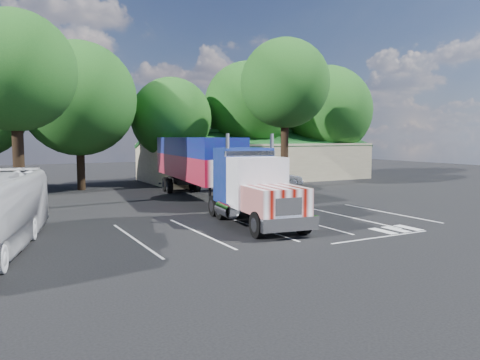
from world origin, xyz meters
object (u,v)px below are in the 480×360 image
semi_truck (207,165)px  woman (281,207)px  silver_sedan (277,178)px  bicycle (234,189)px

semi_truck → woman: 9.27m
silver_sedan → semi_truck: bearing=141.6°
woman → bicycle: 13.44m
bicycle → silver_sedan: silver_sedan is taller
semi_truck → woman: size_ratio=12.58×
woman → bicycle: bearing=-20.9°
bicycle → silver_sedan: (6.50, 3.65, 0.37)m
woman → silver_sedan: size_ratio=0.39×
bicycle → silver_sedan: size_ratio=0.33×
bicycle → woman: bearing=-121.5°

